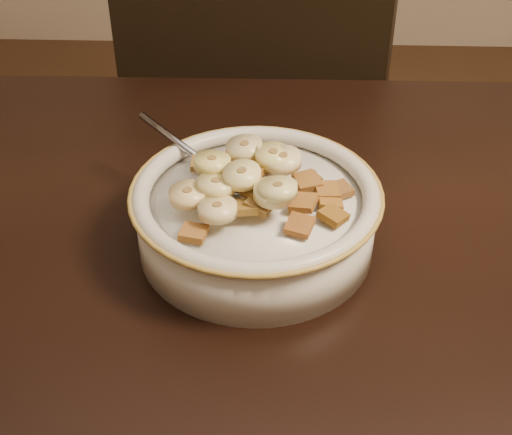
{
  "coord_description": "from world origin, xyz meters",
  "views": [
    {
      "loc": [
        -0.04,
        -0.36,
        1.15
      ],
      "look_at": [
        -0.06,
        0.13,
        0.78
      ],
      "focal_mm": 50.0,
      "sensor_mm": 36.0,
      "label": 1
    }
  ],
  "objects_px": {
    "cereal_bowl": "(256,223)",
    "chair": "(241,194)",
    "table": "(329,375)",
    "spoon": "(229,180)"
  },
  "relations": [
    {
      "from": "table",
      "to": "chair",
      "type": "distance_m",
      "value": 0.57
    },
    {
      "from": "cereal_bowl",
      "to": "chair",
      "type": "bearing_deg",
      "value": 95.49
    },
    {
      "from": "cereal_bowl",
      "to": "spoon",
      "type": "xyz_separation_m",
      "value": [
        -0.02,
        0.02,
        0.03
      ]
    },
    {
      "from": "cereal_bowl",
      "to": "spoon",
      "type": "relative_size",
      "value": 4.17
    },
    {
      "from": "table",
      "to": "spoon",
      "type": "bearing_deg",
      "value": 118.79
    },
    {
      "from": "table",
      "to": "chair",
      "type": "relative_size",
      "value": 1.34
    },
    {
      "from": "cereal_bowl",
      "to": "spoon",
      "type": "bearing_deg",
      "value": 138.66
    },
    {
      "from": "table",
      "to": "chair",
      "type": "xyz_separation_m",
      "value": [
        -0.1,
        0.52,
        -0.21
      ]
    },
    {
      "from": "cereal_bowl",
      "to": "spoon",
      "type": "distance_m",
      "value": 0.04
    },
    {
      "from": "chair",
      "to": "cereal_bowl",
      "type": "distance_m",
      "value": 0.46
    }
  ]
}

